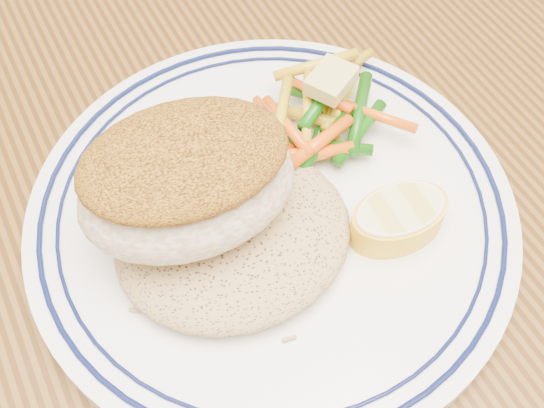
{
  "coord_description": "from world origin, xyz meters",
  "views": [
    {
      "loc": [
        -0.07,
        -0.17,
        1.08
      ],
      "look_at": [
        0.03,
        0.02,
        0.77
      ],
      "focal_mm": 45.0,
      "sensor_mm": 36.0,
      "label": 1
    }
  ],
  "objects_px": {
    "plate": "(272,214)",
    "vegetable_pile": "(325,115)",
    "dining_table": "(254,343)",
    "fish_fillet": "(186,181)",
    "lemon_wedge": "(398,217)",
    "rice_pilaf": "(233,232)"
  },
  "relations": [
    {
      "from": "plate",
      "to": "vegetable_pile",
      "type": "height_order",
      "value": "vegetable_pile"
    },
    {
      "from": "dining_table",
      "to": "plate",
      "type": "distance_m",
      "value": 0.11
    },
    {
      "from": "fish_fillet",
      "to": "lemon_wedge",
      "type": "bearing_deg",
      "value": -27.04
    },
    {
      "from": "vegetable_pile",
      "to": "fish_fillet",
      "type": "bearing_deg",
      "value": -162.99
    },
    {
      "from": "rice_pilaf",
      "to": "lemon_wedge",
      "type": "xyz_separation_m",
      "value": [
        0.08,
        -0.03,
        -0.0
      ]
    },
    {
      "from": "plate",
      "to": "fish_fillet",
      "type": "bearing_deg",
      "value": 171.33
    },
    {
      "from": "dining_table",
      "to": "vegetable_pile",
      "type": "relative_size",
      "value": 14.33
    },
    {
      "from": "dining_table",
      "to": "fish_fillet",
      "type": "relative_size",
      "value": 12.53
    },
    {
      "from": "rice_pilaf",
      "to": "fish_fillet",
      "type": "xyz_separation_m",
      "value": [
        -0.02,
        0.02,
        0.03
      ]
    },
    {
      "from": "dining_table",
      "to": "vegetable_pile",
      "type": "distance_m",
      "value": 0.16
    },
    {
      "from": "plate",
      "to": "vegetable_pile",
      "type": "distance_m",
      "value": 0.07
    },
    {
      "from": "dining_table",
      "to": "lemon_wedge",
      "type": "relative_size",
      "value": 26.01
    },
    {
      "from": "rice_pilaf",
      "to": "fish_fillet",
      "type": "relative_size",
      "value": 1.08
    },
    {
      "from": "rice_pilaf",
      "to": "plate",
      "type": "bearing_deg",
      "value": 20.9
    },
    {
      "from": "plate",
      "to": "rice_pilaf",
      "type": "relative_size",
      "value": 2.15
    },
    {
      "from": "fish_fillet",
      "to": "rice_pilaf",
      "type": "bearing_deg",
      "value": -48.94
    },
    {
      "from": "rice_pilaf",
      "to": "lemon_wedge",
      "type": "distance_m",
      "value": 0.09
    },
    {
      "from": "plate",
      "to": "fish_fillet",
      "type": "distance_m",
      "value": 0.07
    },
    {
      "from": "plate",
      "to": "lemon_wedge",
      "type": "relative_size",
      "value": 4.81
    },
    {
      "from": "vegetable_pile",
      "to": "lemon_wedge",
      "type": "distance_m",
      "value": 0.08
    },
    {
      "from": "rice_pilaf",
      "to": "vegetable_pile",
      "type": "xyz_separation_m",
      "value": [
        0.08,
        0.05,
        0.0
      ]
    },
    {
      "from": "dining_table",
      "to": "rice_pilaf",
      "type": "bearing_deg",
      "value": 102.32
    }
  ]
}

